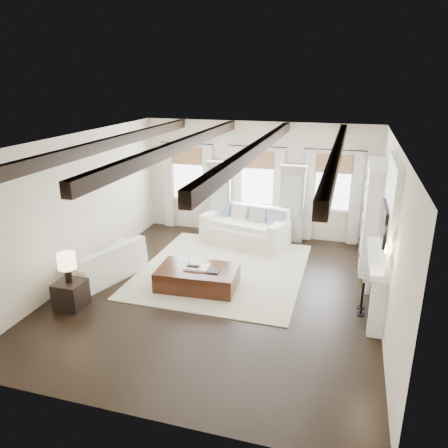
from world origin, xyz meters
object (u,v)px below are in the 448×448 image
(ottoman, at_px, (198,278))
(side_table_front, at_px, (71,294))
(sofa_back, at_px, (246,228))
(sofa_left, at_px, (107,265))
(side_table_back, at_px, (218,223))

(ottoman, bearing_deg, side_table_front, -148.27)
(sofa_back, xyz_separation_m, sofa_left, (-2.47, -3.11, -0.07))
(sofa_left, distance_m, side_table_back, 3.88)
(sofa_left, distance_m, side_table_front, 1.36)
(side_table_back, bearing_deg, sofa_left, -113.10)
(sofa_left, distance_m, ottoman, 2.12)
(side_table_front, bearing_deg, sofa_back, 60.99)
(sofa_back, distance_m, ottoman, 3.00)
(side_table_front, xyz_separation_m, side_table_back, (1.53, 4.92, 0.02))
(sofa_back, xyz_separation_m, ottoman, (-0.35, -2.97, -0.17))
(side_table_front, bearing_deg, side_table_back, 72.71)
(sofa_left, relative_size, ottoman, 1.20)
(sofa_left, relative_size, side_table_front, 3.78)
(ottoman, height_order, side_table_front, side_table_front)
(sofa_left, bearing_deg, sofa_back, 51.59)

